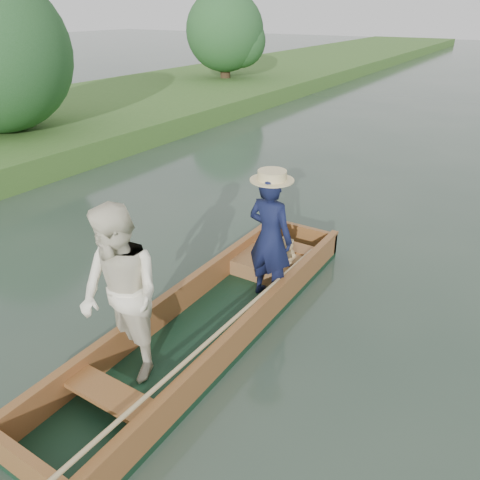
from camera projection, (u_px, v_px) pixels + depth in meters
The scene contains 3 objects.
ground at pixel (213, 330), 5.61m from camera, with size 120.00×120.00×0.00m, color #283D30.
trees_far at pixel (418, 57), 10.82m from camera, with size 22.95×14.85×4.37m.
punt at pixel (194, 289), 5.18m from camera, with size 1.34×5.16×1.92m.
Camera 1 is at (2.68, -3.66, 3.47)m, focal length 35.00 mm.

